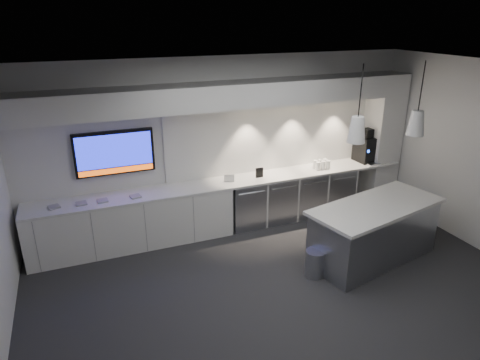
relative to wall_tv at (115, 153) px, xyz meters
name	(u,v)px	position (x,y,z in m)	size (l,w,h in m)	color
floor	(288,294)	(1.90, -2.45, -1.56)	(7.00, 7.00, 0.00)	#29292B
ceiling	(299,74)	(1.90, -2.45, 1.44)	(7.00, 7.00, 0.00)	black
wall_back	(225,143)	(1.90, 0.05, -0.06)	(7.00, 7.00, 0.00)	silver
wall_front	(451,315)	(1.90, -4.95, -0.06)	(7.00, 7.00, 0.00)	silver
back_counter	(232,182)	(1.90, -0.27, -0.68)	(6.80, 0.65, 0.04)	white
left_base_cabinets	(133,222)	(0.15, -0.27, -1.13)	(3.30, 0.63, 0.86)	white
fridge_unit_a	(245,203)	(2.15, -0.27, -1.13)	(0.60, 0.61, 0.85)	#9C9FA4
fridge_unit_b	(276,198)	(2.78, -0.27, -1.13)	(0.60, 0.61, 0.85)	#9C9FA4
fridge_unit_c	(305,193)	(3.41, -0.27, -1.13)	(0.60, 0.61, 0.85)	#9C9FA4
fridge_unit_d	(333,188)	(4.04, -0.27, -1.13)	(0.60, 0.61, 0.85)	#9C9FA4
backsplash	(286,134)	(3.10, 0.03, -0.01)	(4.60, 0.03, 1.30)	white
soffit	(231,95)	(1.90, -0.25, 0.84)	(6.90, 0.60, 0.40)	white
column	(382,140)	(5.10, -0.25, -0.26)	(0.55, 0.55, 2.60)	white
wall_tv	(115,153)	(0.00, 0.00, 0.00)	(1.25, 0.07, 0.72)	black
island	(374,232)	(3.58, -2.10, -1.09)	(2.34, 1.39, 0.93)	#9C9FA4
bin	(315,263)	(2.48, -2.19, -1.35)	(0.29, 0.29, 0.41)	#9C9FA4
coffee_machine	(366,148)	(4.75, -0.25, -0.39)	(0.38, 0.54, 0.66)	black
sign_black	(259,173)	(2.42, -0.30, -0.57)	(0.14, 0.02, 0.18)	black
sign_white	(229,178)	(1.84, -0.30, -0.59)	(0.18, 0.02, 0.14)	white
cup_cluster	(322,165)	(3.69, -0.32, -0.58)	(0.30, 0.19, 0.16)	white
tray_a	(54,207)	(-0.99, -0.31, -0.65)	(0.16, 0.16, 0.03)	#949494
tray_b	(81,203)	(-0.60, -0.33, -0.65)	(0.16, 0.16, 0.03)	#949494
tray_c	(103,201)	(-0.29, -0.35, -0.65)	(0.16, 0.16, 0.03)	#949494
tray_d	(135,196)	(0.22, -0.37, -0.65)	(0.16, 0.16, 0.03)	#949494
pendant_left	(357,129)	(3.06, -2.10, 0.59)	(0.25, 0.25, 1.06)	white
pendant_right	(416,123)	(4.10, -2.10, 0.59)	(0.25, 0.25, 1.06)	white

